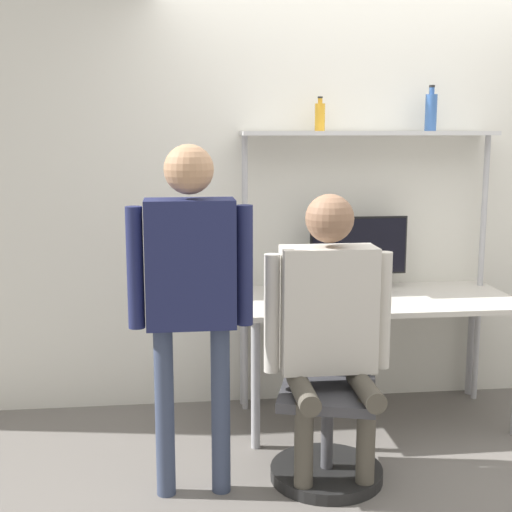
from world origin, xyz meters
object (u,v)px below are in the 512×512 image
bottle_amber (320,116)px  laptop (303,291)px  person_seated (329,315)px  bottle_blue (431,112)px  office_chair (328,422)px  cell_phone (345,305)px  monitor (358,250)px  person_standing (191,277)px

bottle_amber → laptop: bearing=-114.5°
person_seated → bottle_blue: (0.81, 0.95, 0.98)m
laptop → bottle_amber: (0.15, 0.33, 0.98)m
office_chair → bottle_amber: bottle_amber is taller
cell_phone → office_chair: office_chair is taller
person_seated → bottle_blue: 1.59m
cell_phone → monitor: bearing=65.9°
monitor → person_seated: (-0.38, -0.92, -0.15)m
laptop → person_standing: person_standing is taller
bottle_blue → office_chair: bearing=-131.4°
person_seated → bottle_amber: size_ratio=7.14×
laptop → bottle_amber: size_ratio=1.53×
laptop → person_seated: 0.62m
monitor → office_chair: size_ratio=0.65×
laptop → cell_phone: bearing=-23.5°
person_standing → laptop: bearing=46.4°
person_seated → bottle_blue: bottle_blue is taller
laptop → bottle_amber: bottle_amber is taller
laptop → bottle_blue: bottle_blue is taller
office_chair → bottle_amber: (0.12, 0.91, 1.51)m
laptop → person_standing: 0.97m
office_chair → person_standing: 1.03m
monitor → office_chair: 1.19m
laptop → bottle_blue: size_ratio=1.13×
cell_phone → bottle_blue: bearing=35.0°
cell_phone → laptop: bearing=156.5°
cell_phone → person_standing: 1.09m
laptop → person_seated: (0.02, -0.62, 0.02)m
laptop → bottle_blue: 1.34m
office_chair → monitor: bearing=67.2°
person_seated → person_standing: 0.70m
laptop → cell_phone: 0.25m
cell_phone → person_standing: size_ratio=0.09×
monitor → laptop: bearing=-142.7°
bottle_blue → laptop: bearing=-158.2°
bottle_amber → person_seated: bearing=-98.1°
cell_phone → office_chair: (-0.19, -0.48, -0.47)m
monitor → bottle_blue: size_ratio=2.23×
person_seated → person_standing: (-0.66, -0.06, 0.22)m
office_chair → person_seated: (-0.01, -0.04, 0.56)m
monitor → person_standing: 1.43m
office_chair → person_standing: person_standing is taller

